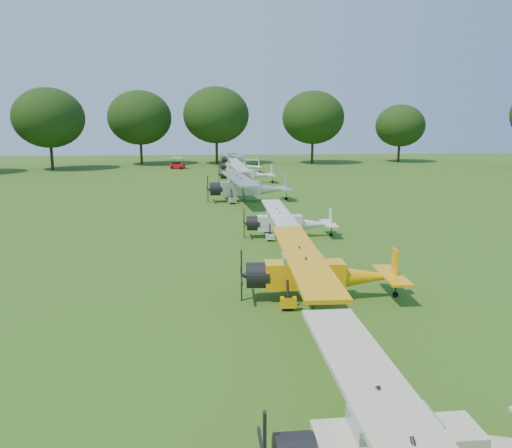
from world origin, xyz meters
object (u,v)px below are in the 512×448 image
at_px(aircraft_1, 422,444).
at_px(golf_cart, 177,165).
at_px(aircraft_3, 286,220).
at_px(aircraft_7, 238,159).
at_px(aircraft_4, 246,186).
at_px(aircraft_5, 245,173).
at_px(aircraft_6, 239,165).
at_px(aircraft_2, 317,270).

height_order(aircraft_1, golf_cart, aircraft_1).
distance_m(aircraft_3, golf_cart, 47.95).
bearing_deg(aircraft_7, golf_cart, -158.35).
relative_size(aircraft_4, aircraft_7, 1.23).
relative_size(aircraft_3, aircraft_4, 0.76).
bearing_deg(aircraft_4, aircraft_7, 82.07).
xyz_separation_m(aircraft_4, golf_cart, (-8.32, 32.36, -0.83)).
height_order(aircraft_3, golf_cart, aircraft_3).
xyz_separation_m(aircraft_5, aircraft_6, (-0.06, 11.98, -0.13)).
xyz_separation_m(aircraft_1, aircraft_7, (0.50, 74.13, -0.06)).
relative_size(aircraft_4, golf_cart, 5.29).
distance_m(aircraft_1, aircraft_5, 50.45).
bearing_deg(aircraft_3, aircraft_1, -91.40).
bearing_deg(aircraft_4, golf_cart, 98.46).
bearing_deg(golf_cart, aircraft_2, -60.26).
height_order(aircraft_2, aircraft_3, aircraft_2).
xyz_separation_m(aircraft_3, aircraft_5, (-0.77, 28.09, 0.15)).
height_order(aircraft_5, aircraft_6, aircraft_5).
height_order(aircraft_3, aircraft_5, aircraft_5).
height_order(aircraft_1, aircraft_5, aircraft_5).
relative_size(aircraft_3, golf_cart, 4.01).
distance_m(aircraft_5, aircraft_6, 11.98).
bearing_deg(aircraft_3, golf_cart, 102.38).
xyz_separation_m(aircraft_1, golf_cart, (-9.10, 69.29, -0.63)).
height_order(aircraft_4, golf_cart, aircraft_4).
relative_size(aircraft_2, aircraft_4, 0.88).
distance_m(aircraft_3, aircraft_5, 28.10).
distance_m(aircraft_2, golf_cart, 58.90).
relative_size(aircraft_6, aircraft_7, 0.95).
distance_m(aircraft_2, aircraft_3, 11.22).
bearing_deg(aircraft_3, aircraft_5, 92.09).
bearing_deg(aircraft_3, aircraft_6, 91.70).
xyz_separation_m(aircraft_4, aircraft_6, (0.71, 25.50, -0.31)).
height_order(aircraft_2, golf_cart, aircraft_2).
relative_size(aircraft_5, aircraft_6, 1.12).
distance_m(aircraft_1, aircraft_2, 11.16).
xyz_separation_m(aircraft_1, aircraft_5, (-0.02, 50.45, 0.02)).
xyz_separation_m(aircraft_1, aircraft_3, (0.75, 22.36, -0.13)).
relative_size(aircraft_5, golf_cart, 4.60).
distance_m(aircraft_2, aircraft_5, 39.30).
relative_size(aircraft_3, aircraft_7, 0.93).
xyz_separation_m(aircraft_5, aircraft_7, (0.52, 23.68, -0.08)).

